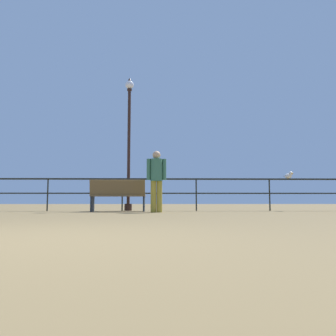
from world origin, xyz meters
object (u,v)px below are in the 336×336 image
bench_near_left (118,194)px  person_by_bench (156,177)px  lamppost_center (129,136)px  seagull_on_rail (289,175)px

bench_near_left → person_by_bench: (1.14, -0.64, 0.45)m
person_by_bench → lamppost_center: bearing=120.0°
lamppost_center → person_by_bench: 2.38m
lamppost_center → bench_near_left: bearing=-102.0°
lamppost_center → seagull_on_rail: (5.15, -0.28, -1.32)m
bench_near_left → person_by_bench: 1.38m
bench_near_left → lamppost_center: (0.21, 0.98, 1.92)m
person_by_bench → seagull_on_rail: person_by_bench is taller
bench_near_left → lamppost_center: lamppost_center is taller
bench_near_left → person_by_bench: bearing=-29.2°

